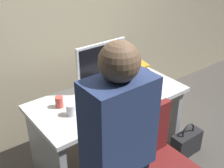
% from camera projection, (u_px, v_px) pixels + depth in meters
% --- Properties ---
extents(ground_plane, '(9.00, 9.00, 0.00)m').
position_uv_depth(ground_plane, '(109.00, 155.00, 3.09)').
color(ground_plane, '#4C4742').
extents(desk, '(1.47, 0.71, 0.72)m').
position_uv_depth(desk, '(109.00, 116.00, 2.85)').
color(desk, white).
rests_on(desk, ground).
extents(person_at_desk, '(0.40, 0.24, 1.64)m').
position_uv_depth(person_at_desk, '(118.00, 165.00, 1.80)').
color(person_at_desk, '#262838').
rests_on(person_at_desk, ground).
extents(monitor, '(0.54, 0.14, 0.46)m').
position_uv_depth(monitor, '(102.00, 63.00, 2.78)').
color(monitor, silver).
rests_on(monitor, desk).
extents(keyboard, '(0.44, 0.15, 0.02)m').
position_uv_depth(keyboard, '(106.00, 103.00, 2.62)').
color(keyboard, '#262626').
rests_on(keyboard, desk).
extents(mouse, '(0.06, 0.10, 0.03)m').
position_uv_depth(mouse, '(130.00, 93.00, 2.77)').
color(mouse, white).
rests_on(mouse, desk).
extents(cup_near_keyboard, '(0.08, 0.08, 0.10)m').
position_uv_depth(cup_near_keyboard, '(71.00, 110.00, 2.45)').
color(cup_near_keyboard, silver).
rests_on(cup_near_keyboard, desk).
extents(cup_by_monitor, '(0.07, 0.07, 0.10)m').
position_uv_depth(cup_by_monitor, '(59.00, 102.00, 2.56)').
color(cup_by_monitor, '#D84C3F').
rests_on(cup_by_monitor, desk).
extents(book_stack, '(0.22, 0.18, 0.16)m').
position_uv_depth(book_stack, '(138.00, 72.00, 3.02)').
color(book_stack, red).
rests_on(book_stack, desk).
extents(handbag, '(0.34, 0.14, 0.38)m').
position_uv_depth(handbag, '(186.00, 143.00, 3.05)').
color(handbag, '#262628').
rests_on(handbag, ground).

